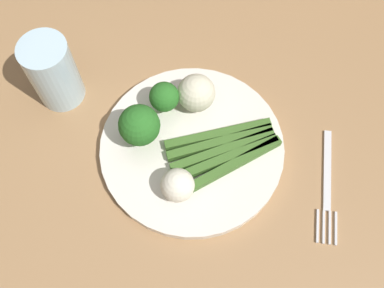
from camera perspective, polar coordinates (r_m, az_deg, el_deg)
ground_plane at (r=1.34m, az=-2.54°, el=-13.80°), size 6.00×6.00×0.02m
dining_table at (r=0.73m, az=-4.55°, el=-4.37°), size 1.24×1.03×0.72m
plate at (r=0.64m, az=-0.00°, el=-0.47°), size 0.26×0.26×0.01m
asparagus_bundle at (r=0.62m, az=4.07°, el=-0.77°), size 0.16×0.14×0.01m
broccoli_front at (r=0.63m, az=-3.47°, el=5.92°), size 0.04×0.04×0.05m
broccoli_front_left at (r=0.60m, az=-6.68°, el=2.32°), size 0.06×0.06×0.07m
cauliflower_edge at (r=0.58m, az=-1.85°, el=-5.23°), size 0.04×0.04×0.04m
cauliflower_near_center at (r=0.64m, az=0.54°, el=6.48°), size 0.05×0.05×0.05m
fork at (r=0.65m, az=16.71°, el=-5.20°), size 0.04×0.17×0.00m
water_glass at (r=0.67m, az=-17.18°, el=8.67°), size 0.07×0.07×0.11m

